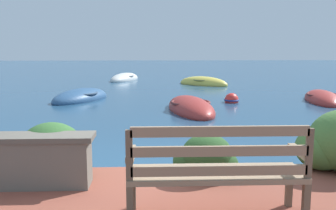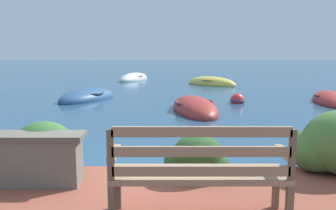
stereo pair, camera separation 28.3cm
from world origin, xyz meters
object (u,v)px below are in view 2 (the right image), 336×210
(rowboat_mid, at_px, (329,100))
(rowboat_outer, at_px, (210,84))
(rowboat_nearest, at_px, (193,109))
(mooring_buoy, at_px, (236,100))
(rowboat_distant, at_px, (132,79))
(rowboat_far, at_px, (86,98))
(park_bench, at_px, (198,170))

(rowboat_mid, distance_m, rowboat_outer, 6.16)
(rowboat_nearest, relative_size, mooring_buoy, 6.19)
(rowboat_mid, distance_m, mooring_buoy, 3.03)
(rowboat_distant, height_order, mooring_buoy, rowboat_distant)
(rowboat_mid, bearing_deg, rowboat_far, 96.77)
(park_bench, bearing_deg, rowboat_nearest, 86.21)
(rowboat_outer, relative_size, mooring_buoy, 5.16)
(park_bench, xyz_separation_m, rowboat_outer, (1.73, 13.90, -0.65))
(rowboat_mid, distance_m, rowboat_distant, 10.44)
(rowboat_nearest, bearing_deg, rowboat_mid, 100.79)
(mooring_buoy, bearing_deg, rowboat_mid, 2.08)
(rowboat_nearest, relative_size, rowboat_distant, 1.07)
(rowboat_nearest, xyz_separation_m, rowboat_mid, (4.50, 1.65, -0.01))
(park_bench, distance_m, rowboat_distant, 16.51)
(rowboat_far, xyz_separation_m, mooring_buoy, (4.96, -0.72, 0.02))
(rowboat_nearest, height_order, rowboat_outer, rowboat_nearest)
(park_bench, bearing_deg, rowboat_outer, 82.88)
(park_bench, relative_size, rowboat_outer, 0.65)
(rowboat_outer, bearing_deg, rowboat_nearest, -61.25)
(rowboat_nearest, relative_size, rowboat_outer, 1.20)
(park_bench, height_order, rowboat_distant, park_bench)
(rowboat_nearest, relative_size, rowboat_far, 1.08)
(rowboat_mid, relative_size, rowboat_outer, 1.12)
(park_bench, relative_size, rowboat_mid, 0.58)
(park_bench, distance_m, mooring_buoy, 8.79)
(rowboat_outer, bearing_deg, mooring_buoy, -48.60)
(rowboat_far, xyz_separation_m, rowboat_outer, (4.76, 4.63, -0.00))
(rowboat_far, bearing_deg, rowboat_distant, -161.02)
(rowboat_far, bearing_deg, mooring_buoy, 108.26)
(mooring_buoy, bearing_deg, rowboat_outer, 92.22)
(rowboat_outer, distance_m, mooring_buoy, 5.35)
(rowboat_far, bearing_deg, rowboat_nearest, 83.58)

